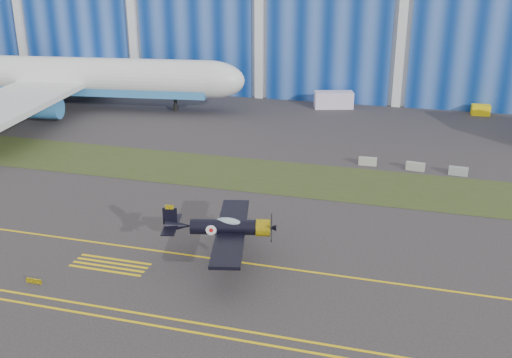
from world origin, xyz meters
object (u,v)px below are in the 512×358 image
(warbird, at_px, (224,227))
(shipping_container, at_px, (334,100))
(jetliner, at_px, (59,35))
(tug, at_px, (481,110))

(warbird, bearing_deg, shipping_container, 75.88)
(jetliner, height_order, shipping_container, jetliner)
(warbird, bearing_deg, jetliner, 120.74)
(shipping_container, relative_size, tug, 2.26)
(tug, bearing_deg, warbird, -116.26)
(warbird, height_order, jetliner, jetliner)
(jetliner, distance_m, shipping_container, 42.26)
(shipping_container, height_order, tug, shipping_container)
(tug, bearing_deg, jetliner, -172.21)
(jetliner, bearing_deg, warbird, -53.55)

